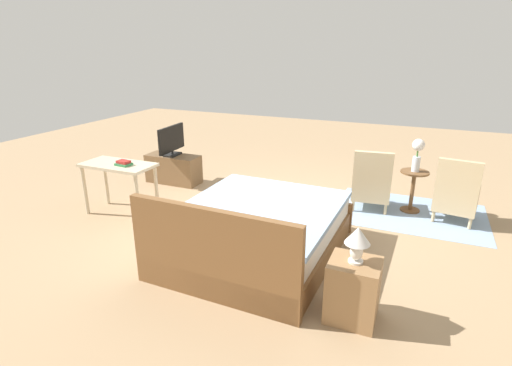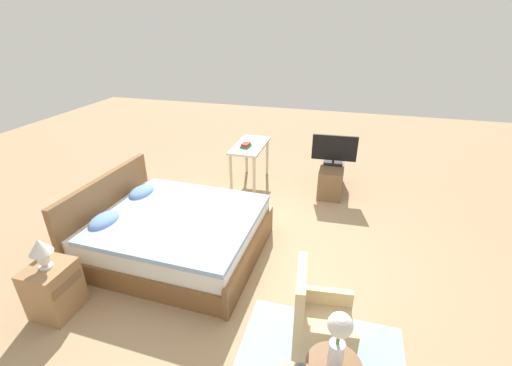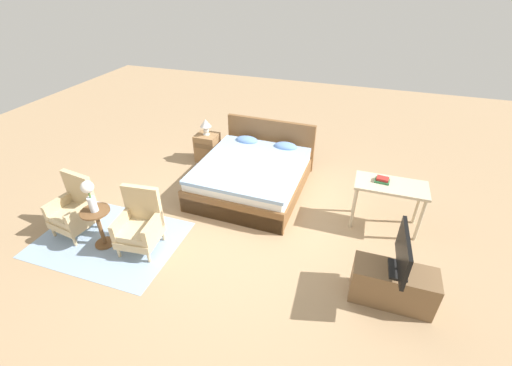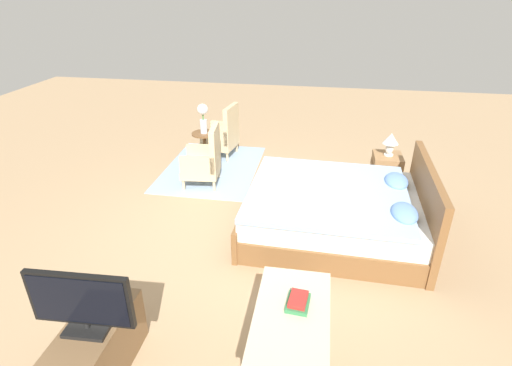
{
  "view_description": "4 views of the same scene",
  "coord_description": "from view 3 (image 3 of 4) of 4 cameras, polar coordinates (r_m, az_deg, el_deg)",
  "views": [
    {
      "loc": [
        -1.87,
        4.88,
        2.35
      ],
      "look_at": [
        0.1,
        0.27,
        0.61
      ],
      "focal_mm": 28.0,
      "sensor_mm": 36.0,
      "label": 1
    },
    {
      "loc": [
        -3.51,
        -0.98,
        2.82
      ],
      "look_at": [
        0.4,
        0.1,
        0.85
      ],
      "focal_mm": 24.0,
      "sensor_mm": 36.0,
      "label": 2
    },
    {
      "loc": [
        1.48,
        -3.95,
        3.5
      ],
      "look_at": [
        0.09,
        0.25,
        0.65
      ],
      "focal_mm": 24.0,
      "sensor_mm": 36.0,
      "label": 3
    },
    {
      "loc": [
        4.06,
        0.78,
        2.8
      ],
      "look_at": [
        0.22,
        0.12,
        0.83
      ],
      "focal_mm": 28.0,
      "sensor_mm": 36.0,
      "label": 4
    }
  ],
  "objects": [
    {
      "name": "book_stack",
      "position": [
        5.41,
        20.32,
        0.5
      ],
      "size": [
        0.22,
        0.17,
        0.07
      ],
      "color": "#337A47",
      "rests_on": "vanity_desk"
    },
    {
      "name": "side_table",
      "position": [
        5.38,
        -24.72,
        -6.16
      ],
      "size": [
        0.4,
        0.4,
        0.62
      ],
      "color": "brown",
      "rests_on": "ground_plane"
    },
    {
      "name": "armchair_by_window_right",
      "position": [
        5.14,
        -18.77,
        -6.68
      ],
      "size": [
        0.59,
        0.59,
        0.92
      ],
      "color": "#CCB284",
      "rests_on": "floor_rug"
    },
    {
      "name": "vanity_desk",
      "position": [
        5.47,
        21.45,
        -1.23
      ],
      "size": [
        1.04,
        0.52,
        0.76
      ],
      "color": "beige",
      "rests_on": "ground_plane"
    },
    {
      "name": "armchair_by_window_left",
      "position": [
        5.83,
        -27.97,
        -3.97
      ],
      "size": [
        0.61,
        0.61,
        0.92
      ],
      "color": "#CCB284",
      "rests_on": "floor_rug"
    },
    {
      "name": "tv_flatscreen",
      "position": [
        4.23,
        23.27,
        -10.78
      ],
      "size": [
        0.21,
        0.76,
        0.52
      ],
      "color": "black",
      "rests_on": "tv_stand"
    },
    {
      "name": "table_lamp",
      "position": [
        6.98,
        -8.4,
        9.57
      ],
      "size": [
        0.22,
        0.22,
        0.33
      ],
      "color": "silver",
      "rests_on": "nightstand"
    },
    {
      "name": "tv_stand",
      "position": [
        4.58,
        21.79,
        -15.56
      ],
      "size": [
        0.96,
        0.4,
        0.5
      ],
      "color": "brown",
      "rests_on": "ground_plane"
    },
    {
      "name": "ground_plane",
      "position": [
        5.49,
        -1.74,
        -6.89
      ],
      "size": [
        16.0,
        16.0,
        0.0
      ],
      "primitive_type": "plane",
      "color": "#A38460"
    },
    {
      "name": "flower_vase",
      "position": [
        5.09,
        -26.06,
        -1.54
      ],
      "size": [
        0.17,
        0.17,
        0.48
      ],
      "color": "silver",
      "rests_on": "side_table"
    },
    {
      "name": "bed",
      "position": [
        6.18,
        -0.44,
        1.56
      ],
      "size": [
        1.84,
        2.16,
        0.96
      ],
      "color": "brown",
      "rests_on": "ground_plane"
    },
    {
      "name": "nightstand",
      "position": [
        7.19,
        -8.08,
        5.89
      ],
      "size": [
        0.44,
        0.41,
        0.57
      ],
      "color": "#997047",
      "rests_on": "ground_plane"
    },
    {
      "name": "floor_rug",
      "position": [
        5.66,
        -23.2,
        -8.63
      ],
      "size": [
        2.1,
        1.5,
        0.01
      ],
      "color": "#8EA8C6",
      "rests_on": "ground_plane"
    }
  ]
}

